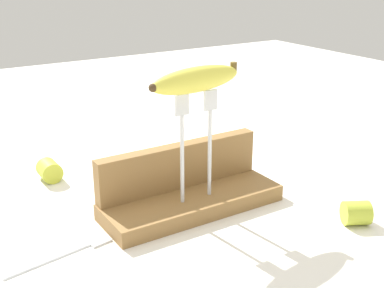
{
  "coord_description": "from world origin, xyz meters",
  "views": [
    {
      "loc": [
        -0.45,
        -0.72,
        0.44
      ],
      "look_at": [
        0.0,
        0.0,
        0.13
      ],
      "focal_mm": 47.77,
      "sensor_mm": 36.0,
      "label": 1
    }
  ],
  "objects_px": {
    "banana_chunk_near": "(357,213)",
    "fork_fallen_near": "(74,250)",
    "banana_raised_center": "(196,79)",
    "banana_chunk_far": "(49,170)",
    "wire_coil": "(170,180)",
    "fork_stand_center": "(196,137)"
  },
  "relations": [
    {
      "from": "banana_chunk_near",
      "to": "fork_fallen_near",
      "type": "bearing_deg",
      "value": 158.84
    },
    {
      "from": "banana_raised_center",
      "to": "banana_chunk_far",
      "type": "distance_m",
      "value": 0.41
    },
    {
      "from": "fork_fallen_near",
      "to": "wire_coil",
      "type": "height_order",
      "value": "fork_fallen_near"
    },
    {
      "from": "fork_fallen_near",
      "to": "banana_chunk_far",
      "type": "relative_size",
      "value": 3.5
    },
    {
      "from": "banana_raised_center",
      "to": "fork_stand_center",
      "type": "bearing_deg",
      "value": 8.19
    },
    {
      "from": "banana_raised_center",
      "to": "banana_chunk_far",
      "type": "bearing_deg",
      "value": 122.36
    },
    {
      "from": "fork_fallen_near",
      "to": "banana_raised_center",
      "type": "bearing_deg",
      "value": 2.31
    },
    {
      "from": "banana_raised_center",
      "to": "fork_fallen_near",
      "type": "bearing_deg",
      "value": -177.69
    },
    {
      "from": "fork_fallen_near",
      "to": "banana_chunk_far",
      "type": "xyz_separation_m",
      "value": [
        0.06,
        0.3,
        0.02
      ]
    },
    {
      "from": "wire_coil",
      "to": "banana_chunk_near",
      "type": "bearing_deg",
      "value": -60.63
    },
    {
      "from": "fork_stand_center",
      "to": "banana_raised_center",
      "type": "xyz_separation_m",
      "value": [
        -0.0,
        -0.0,
        0.1
      ]
    },
    {
      "from": "fork_fallen_near",
      "to": "wire_coil",
      "type": "xyz_separation_m",
      "value": [
        0.27,
        0.16,
        -0.0
      ]
    },
    {
      "from": "fork_stand_center",
      "to": "banana_chunk_far",
      "type": "height_order",
      "value": "fork_stand_center"
    },
    {
      "from": "fork_stand_center",
      "to": "banana_chunk_near",
      "type": "xyz_separation_m",
      "value": [
        0.22,
        -0.18,
        -0.13
      ]
    },
    {
      "from": "fork_stand_center",
      "to": "fork_fallen_near",
      "type": "relative_size",
      "value": 1.09
    },
    {
      "from": "fork_fallen_near",
      "to": "fork_stand_center",
      "type": "bearing_deg",
      "value": 2.31
    },
    {
      "from": "fork_fallen_near",
      "to": "banana_chunk_far",
      "type": "distance_m",
      "value": 0.3
    },
    {
      "from": "banana_chunk_near",
      "to": "banana_chunk_far",
      "type": "distance_m",
      "value": 0.62
    },
    {
      "from": "fork_fallen_near",
      "to": "banana_chunk_near",
      "type": "xyz_separation_m",
      "value": [
        0.45,
        -0.18,
        0.02
      ]
    },
    {
      "from": "banana_chunk_near",
      "to": "wire_coil",
      "type": "xyz_separation_m",
      "value": [
        -0.19,
        0.33,
        -0.02
      ]
    },
    {
      "from": "banana_chunk_far",
      "to": "wire_coil",
      "type": "xyz_separation_m",
      "value": [
        0.21,
        -0.14,
        -0.02
      ]
    },
    {
      "from": "banana_chunk_far",
      "to": "wire_coil",
      "type": "distance_m",
      "value": 0.25
    }
  ]
}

